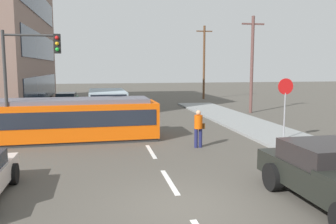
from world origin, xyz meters
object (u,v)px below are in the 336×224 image
object	(u,v)px
pedestrian_crossing	(199,126)
stop_sign	(285,96)
streetcar_tram	(72,119)
parked_sedan_far	(55,106)
utility_pole_far	(204,61)
traffic_light_mast	(27,67)
city_bus	(107,102)
utility_pole_mid	(252,63)
parked_sedan_furthest	(67,99)
parked_sedan_mid	(53,117)

from	to	relation	value
pedestrian_crossing	stop_sign	bearing A→B (deg)	5.28
streetcar_tram	parked_sedan_far	xyz separation A→B (m)	(-2.02, 10.19, -0.43)
utility_pole_far	stop_sign	bearing A→B (deg)	-97.20
stop_sign	streetcar_tram	bearing A→B (deg)	167.12
traffic_light_mast	utility_pole_far	bearing A→B (deg)	55.94
city_bus	utility_pole_far	size ratio (longest dim) A/B	0.72
traffic_light_mast	utility_pole_mid	size ratio (longest dim) A/B	0.69
parked_sedan_furthest	stop_sign	size ratio (longest dim) A/B	1.55
streetcar_tram	utility_pole_mid	size ratio (longest dim) A/B	1.11
pedestrian_crossing	parked_sedan_mid	size ratio (longest dim) A/B	0.38
pedestrian_crossing	parked_sedan_far	distance (m)	14.93
pedestrian_crossing	streetcar_tram	bearing A→B (deg)	154.42
streetcar_tram	utility_pole_far	world-z (taller)	utility_pole_far
streetcar_tram	traffic_light_mast	distance (m)	3.24
parked_sedan_mid	parked_sedan_far	xyz separation A→B (m)	(-0.60, 6.23, -0.00)
city_bus	parked_sedan_mid	world-z (taller)	city_bus
parked_sedan_far	stop_sign	size ratio (longest dim) A/B	1.49
parked_sedan_mid	utility_pole_far	xyz separation A→B (m)	(14.19, 16.36, 3.58)
parked_sedan_mid	stop_sign	size ratio (longest dim) A/B	1.55
parked_sedan_far	stop_sign	distance (m)	17.32
traffic_light_mast	utility_pole_mid	distance (m)	17.28
pedestrian_crossing	stop_sign	size ratio (longest dim) A/B	0.58
parked_sedan_furthest	utility_pole_far	world-z (taller)	utility_pole_far
streetcar_tram	parked_sedan_far	distance (m)	10.39
streetcar_tram	traffic_light_mast	bearing A→B (deg)	-146.91
city_bus	traffic_light_mast	world-z (taller)	traffic_light_mast
pedestrian_crossing	parked_sedan_mid	world-z (taller)	pedestrian_crossing
parked_sedan_far	utility_pole_mid	xyz separation A→B (m)	(14.91, -2.11, 3.25)
city_bus	pedestrian_crossing	bearing A→B (deg)	-70.62
stop_sign	parked_sedan_furthest	bearing A→B (deg)	122.03
pedestrian_crossing	parked_sedan_mid	xyz separation A→B (m)	(-7.00, 6.63, -0.32)
pedestrian_crossing	parked_sedan_mid	distance (m)	9.64
city_bus	parked_sedan_mid	size ratio (longest dim) A/B	1.30
traffic_light_mast	utility_pole_far	size ratio (longest dim) A/B	0.63
parked_sedan_furthest	utility_pole_far	size ratio (longest dim) A/B	0.56
parked_sedan_furthest	stop_sign	distance (m)	21.95
utility_pole_mid	stop_sign	bearing A→B (deg)	-106.03
streetcar_tram	pedestrian_crossing	size ratio (longest dim) A/B	4.91
parked_sedan_far	parked_sedan_furthest	bearing A→B (deg)	87.00
streetcar_tram	utility_pole_mid	bearing A→B (deg)	32.08
traffic_light_mast	utility_pole_far	xyz separation A→B (m)	(14.50, 21.45, 0.66)
pedestrian_crossing	utility_pole_far	xyz separation A→B (m)	(7.19, 22.99, 3.26)
streetcar_tram	parked_sedan_furthest	bearing A→B (deg)	95.95
city_bus	parked_sedan_mid	xyz separation A→B (m)	(-3.27, -3.96, -0.46)
stop_sign	traffic_light_mast	distance (m)	11.78
utility_pole_far	city_bus	bearing A→B (deg)	-131.38
city_bus	traffic_light_mast	distance (m)	10.04
traffic_light_mast	utility_pole_mid	xyz separation A→B (m)	(14.62, 9.21, 0.33)
parked_sedan_furthest	utility_pole_mid	size ratio (longest dim) A/B	0.61
city_bus	stop_sign	bearing A→B (deg)	-51.63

